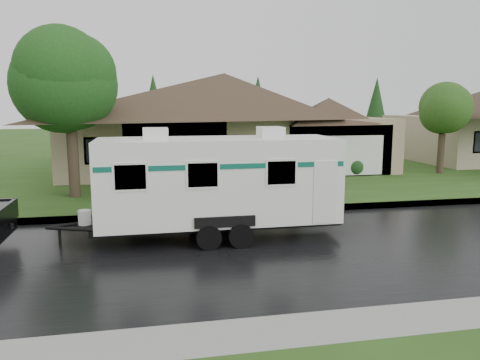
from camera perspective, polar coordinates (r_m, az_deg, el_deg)
name	(u,v)px	position (r m, az deg, el deg)	size (l,w,h in m)	color
ground	(236,231)	(14.67, -0.48, -6.20)	(140.00, 140.00, 0.00)	#2A4A17
road	(250,250)	(12.79, 1.24, -8.49)	(140.00, 8.00, 0.01)	black
curb	(224,212)	(16.79, -1.95, -3.97)	(140.00, 0.50, 0.15)	gray
lawn	(190,167)	(29.26, -6.08, 1.59)	(140.00, 26.00, 0.15)	#2A4A17
house_main	(230,110)	(28.17, -1.28, 8.52)	(19.44, 10.80, 6.90)	#9B8A69
tree_left_green	(69,80)	(20.08, -20.15, 11.40)	(4.11, 4.11, 6.80)	#382B1E
tree_right_green	(444,110)	(27.93, 23.59, 7.81)	(3.02, 3.02, 4.99)	#382B1E
shrub_row	(240,169)	(23.88, -0.02, 1.34)	(13.60, 1.00, 1.00)	#143814
travel_trailer	(218,180)	(13.61, -2.69, 0.02)	(7.24, 2.54, 3.25)	white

